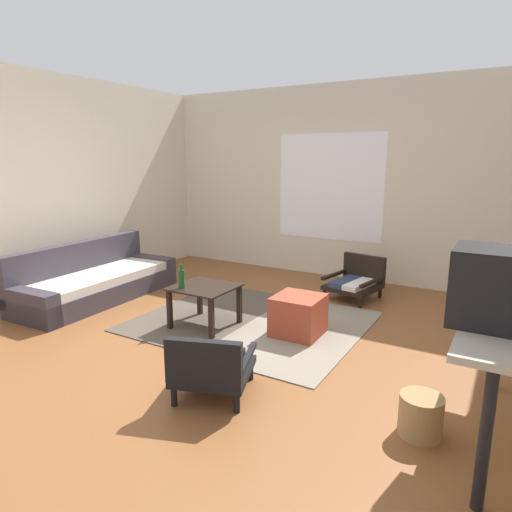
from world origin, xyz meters
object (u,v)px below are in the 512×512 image
coffee_table (205,294)px  armchair_striped_foreground (211,366)px  armchair_by_window (356,280)px  couch (95,282)px  clay_vase (506,279)px  ottoman_orange (298,316)px  wicker_basket (421,415)px  crt_television (504,288)px  console_shelf (499,330)px  glass_bottle (181,278)px

coffee_table → armchair_striped_foreground: 1.40m
armchair_by_window → armchair_striped_foreground: bearing=-93.0°
couch → clay_vase: bearing=-3.1°
armchair_striped_foreground → ottoman_orange: size_ratio=1.55×
coffee_table → wicker_basket: coffee_table is taller
crt_television → clay_vase: size_ratio=1.55×
armchair_by_window → armchair_striped_foreground: armchair_striped_foreground is taller
console_shelf → ottoman_orange: bearing=152.9°
wicker_basket → clay_vase: bearing=59.8°
crt_television → glass_bottle: size_ratio=2.11×
ottoman_orange → console_shelf: (1.70, -0.87, 0.50)m
coffee_table → ottoman_orange: bearing=16.6°
coffee_table → clay_vase: size_ratio=1.78×
ottoman_orange → console_shelf: size_ratio=0.30×
armchair_by_window → armchair_striped_foreground: size_ratio=0.99×
couch → clay_vase: size_ratio=6.15×
couch → armchair_striped_foreground: size_ratio=2.96×
ottoman_orange → crt_television: 2.16m
wicker_basket → couch: bearing=167.9°
couch → console_shelf: console_shelf is taller
glass_bottle → coffee_table: bearing=48.2°
coffee_table → armchair_by_window: 2.01m
coffee_table → clay_vase: 2.69m
ottoman_orange → console_shelf: bearing=-27.1°
ottoman_orange → crt_television: bearing=-32.0°
wicker_basket → console_shelf: bearing=28.8°
ottoman_orange → wicker_basket: size_ratio=1.68×
clay_vase → ottoman_orange: bearing=165.3°
coffee_table → armchair_striped_foreground: armchair_striped_foreground is taller
wicker_basket → armchair_striped_foreground: bearing=-168.1°
armchair_striped_foreground → console_shelf: size_ratio=0.47×
armchair_striped_foreground → clay_vase: size_ratio=2.08×
ottoman_orange → clay_vase: (1.70, -0.45, 0.72)m
coffee_table → crt_television: crt_television is taller
coffee_table → crt_television: size_ratio=1.14×
crt_television → armchair_by_window: bearing=122.4°
couch → crt_television: size_ratio=3.95×
coffee_table → armchair_by_window: armchair_by_window is taller
coffee_table → console_shelf: 2.72m
ottoman_orange → console_shelf: 1.98m
wicker_basket → armchair_by_window: bearing=116.1°
armchair_striped_foreground → ottoman_orange: (0.05, 1.36, -0.04)m
coffee_table → ottoman_orange: (0.92, 0.27, -0.15)m
couch → wicker_basket: (3.99, -0.86, -0.08)m
console_shelf → armchair_striped_foreground: bearing=-164.3°
armchair_by_window → clay_vase: 2.58m
armchair_striped_foreground → crt_television: size_ratio=1.34×
armchair_striped_foreground → crt_television: bearing=9.8°
clay_vase → couch: bearing=176.9°
coffee_table → armchair_striped_foreground: (0.88, -1.09, -0.11)m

